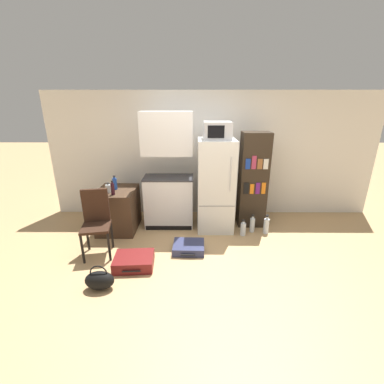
{
  "coord_description": "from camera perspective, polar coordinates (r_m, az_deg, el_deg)",
  "views": [
    {
      "loc": [
        -0.18,
        -3.04,
        2.19
      ],
      "look_at": [
        -0.2,
        0.85,
        0.83
      ],
      "focal_mm": 24.0,
      "sensor_mm": 36.0,
      "label": 1
    }
  ],
  "objects": [
    {
      "name": "refrigerator",
      "position": [
        4.55,
        5.27,
        1.45
      ],
      "size": [
        0.63,
        0.68,
        1.62
      ],
      "color": "silver",
      "rests_on": "ground_plane"
    },
    {
      "name": "side_table",
      "position": [
        4.81,
        -16.1,
        -3.75
      ],
      "size": [
        0.66,
        0.79,
        0.75
      ],
      "color": "#422D1E",
      "rests_on": "ground_plane"
    },
    {
      "name": "water_bottle_middle",
      "position": [
        4.73,
        13.25,
        -7.06
      ],
      "size": [
        0.09,
        0.09,
        0.33
      ],
      "color": "silver",
      "rests_on": "ground_plane"
    },
    {
      "name": "suitcase_small_flat",
      "position": [
        3.83,
        -12.75,
        -14.78
      ],
      "size": [
        0.57,
        0.47,
        0.16
      ],
      "rotation": [
        0.0,
        0.0,
        0.06
      ],
      "color": "maroon",
      "rests_on": "ground_plane"
    },
    {
      "name": "handbag",
      "position": [
        3.53,
        -19.86,
        -17.94
      ],
      "size": [
        0.36,
        0.2,
        0.33
      ],
      "color": "black",
      "rests_on": "ground_plane"
    },
    {
      "name": "microwave",
      "position": [
        4.35,
        5.66,
        13.47
      ],
      "size": [
        0.45,
        0.45,
        0.28
      ],
      "color": "#B7B7BC",
      "rests_on": "refrigerator"
    },
    {
      "name": "bottle_clear_short",
      "position": [
        4.56,
        -18.12,
        0.78
      ],
      "size": [
        0.09,
        0.09,
        0.17
      ],
      "color": "silver",
      "rests_on": "side_table"
    },
    {
      "name": "bottle_blue_soda",
      "position": [
        4.69,
        -16.79,
        1.81
      ],
      "size": [
        0.08,
        0.08,
        0.25
      ],
      "color": "#1E47A3",
      "rests_on": "side_table"
    },
    {
      "name": "water_bottle_front",
      "position": [
        4.74,
        16.18,
        -7.17
      ],
      "size": [
        0.09,
        0.09,
        0.35
      ],
      "color": "silver",
      "rests_on": "ground_plane"
    },
    {
      "name": "bottle_wine_dark",
      "position": [
        4.42,
        -17.22,
        0.69
      ],
      "size": [
        0.06,
        0.06,
        0.24
      ],
      "color": "black",
      "rests_on": "side_table"
    },
    {
      "name": "kitchen_hutch",
      "position": [
        4.6,
        -5.29,
        3.57
      ],
      "size": [
        0.89,
        0.47,
        2.06
      ],
      "color": "white",
      "rests_on": "ground_plane"
    },
    {
      "name": "suitcase_large_flat",
      "position": [
        4.09,
        -0.75,
        -12.15
      ],
      "size": [
        0.49,
        0.44,
        0.12
      ],
      "rotation": [
        0.0,
        0.0,
        -0.03
      ],
      "color": "navy",
      "rests_on": "ground_plane"
    },
    {
      "name": "wall_back",
      "position": [
        5.15,
        4.61,
        8.15
      ],
      "size": [
        6.4,
        0.1,
        2.41
      ],
      "color": "white",
      "rests_on": "ground_plane"
    },
    {
      "name": "bookshelf",
      "position": [
        4.78,
        13.39,
        2.54
      ],
      "size": [
        0.49,
        0.37,
        1.72
      ],
      "color": "#2D2319",
      "rests_on": "ground_plane"
    },
    {
      "name": "chair",
      "position": [
        4.08,
        -20.54,
        -5.32
      ],
      "size": [
        0.47,
        0.47,
        1.0
      ],
      "rotation": [
        0.0,
        0.0,
        0.19
      ],
      "color": "black",
      "rests_on": "ground_plane"
    },
    {
      "name": "ground_plane",
      "position": [
        3.75,
        3.16,
        -16.54
      ],
      "size": [
        24.0,
        24.0,
        0.0
      ],
      "primitive_type": "plane",
      "color": "tan"
    },
    {
      "name": "water_bottle_back",
      "position": [
        4.59,
        11.29,
        -8.01
      ],
      "size": [
        0.09,
        0.09,
        0.29
      ],
      "color": "silver",
      "rests_on": "ground_plane"
    }
  ]
}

